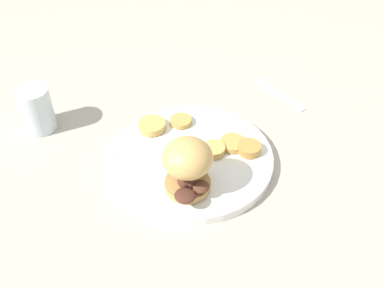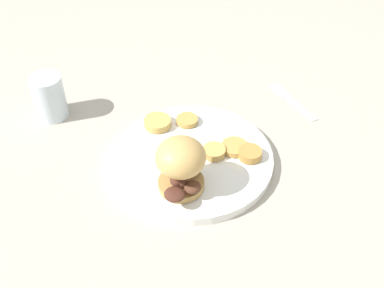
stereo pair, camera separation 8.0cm
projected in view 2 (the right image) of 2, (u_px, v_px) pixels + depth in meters
ground_plane at (192, 162)px, 0.83m from camera, size 4.00×4.00×0.00m
dinner_plate at (192, 158)px, 0.82m from camera, size 0.30×0.30×0.02m
sandwich at (181, 164)px, 0.72m from camera, size 0.10×0.11×0.10m
potato_round_0 at (250, 154)px, 0.80m from camera, size 0.04×0.04×0.01m
potato_round_1 at (187, 120)px, 0.88m from camera, size 0.04×0.04×0.01m
potato_round_2 at (235, 147)px, 0.82m from camera, size 0.05×0.05×0.01m
potato_round_3 at (158, 123)px, 0.87m from camera, size 0.05×0.05×0.01m
potato_round_4 at (214, 151)px, 0.81m from camera, size 0.04×0.04×0.01m
fork at (292, 101)px, 0.96m from camera, size 0.03×0.15×0.00m
drinking_glass at (49, 97)px, 0.90m from camera, size 0.06×0.06×0.09m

